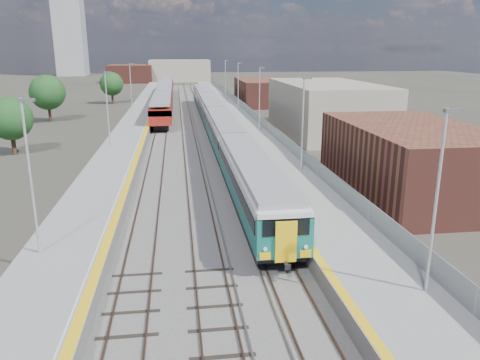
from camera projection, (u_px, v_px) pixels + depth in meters
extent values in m
plane|color=#47443A|center=(202.00, 129.00, 64.50)|extent=(320.00, 320.00, 0.00)
cube|color=#565451|center=(185.00, 126.00, 66.59)|extent=(10.50, 155.00, 0.06)
cube|color=#4C3323|center=(205.00, 122.00, 69.34)|extent=(0.07, 160.00, 0.14)
cube|color=#4C3323|center=(215.00, 122.00, 69.52)|extent=(0.07, 160.00, 0.14)
cube|color=#4C3323|center=(182.00, 123.00, 68.89)|extent=(0.07, 160.00, 0.14)
cube|color=#4C3323|center=(191.00, 123.00, 69.07)|extent=(0.07, 160.00, 0.14)
cube|color=#4C3323|center=(158.00, 123.00, 68.44)|extent=(0.07, 160.00, 0.14)
cube|color=#4C3323|center=(168.00, 123.00, 68.63)|extent=(0.07, 160.00, 0.14)
cube|color=gray|center=(203.00, 122.00, 69.30)|extent=(0.08, 160.00, 0.10)
cube|color=gray|center=(194.00, 123.00, 69.12)|extent=(0.08, 160.00, 0.10)
cube|color=slate|center=(237.00, 122.00, 67.42)|extent=(4.70, 155.00, 1.00)
cube|color=gray|center=(237.00, 118.00, 67.28)|extent=(4.70, 155.00, 0.03)
cube|color=yellow|center=(223.00, 118.00, 67.01)|extent=(0.40, 155.00, 0.01)
cube|color=gray|center=(252.00, 114.00, 67.40)|extent=(0.06, 155.00, 1.20)
cylinder|color=#9EA0A3|center=(436.00, 204.00, 18.25)|extent=(0.12, 0.12, 7.50)
cube|color=#4C4C4F|center=(453.00, 111.00, 17.29)|extent=(0.70, 0.18, 0.14)
cylinder|color=#9EA0A3|center=(303.00, 125.00, 37.33)|extent=(0.12, 0.12, 7.50)
cube|color=#4C4C4F|center=(307.00, 78.00, 36.38)|extent=(0.70, 0.18, 0.14)
cylinder|color=#9EA0A3|center=(259.00, 99.00, 56.42)|extent=(0.12, 0.12, 7.50)
cube|color=#4C4C4F|center=(262.00, 68.00, 55.46)|extent=(0.70, 0.18, 0.14)
cylinder|color=#9EA0A3|center=(238.00, 86.00, 75.50)|extent=(0.12, 0.12, 7.50)
cube|color=#4C4C4F|center=(240.00, 63.00, 74.54)|extent=(0.70, 0.18, 0.14)
cylinder|color=#9EA0A3|center=(225.00, 79.00, 94.58)|extent=(0.12, 0.12, 7.50)
cube|color=#4C4C4F|center=(226.00, 60.00, 93.63)|extent=(0.70, 0.18, 0.14)
cube|color=slate|center=(136.00, 124.00, 65.59)|extent=(4.30, 155.00, 1.00)
cube|color=gray|center=(136.00, 120.00, 65.45)|extent=(4.30, 155.00, 0.03)
cube|color=yellow|center=(150.00, 120.00, 65.69)|extent=(0.45, 155.00, 0.01)
cube|color=silver|center=(147.00, 120.00, 65.65)|extent=(0.08, 155.00, 0.01)
cylinder|color=#9EA0A3|center=(31.00, 179.00, 21.83)|extent=(0.12, 0.12, 7.50)
cube|color=#4C4C4F|center=(27.00, 100.00, 20.87)|extent=(0.70, 0.18, 0.14)
cylinder|color=#9EA0A3|center=(107.00, 110.00, 46.64)|extent=(0.12, 0.12, 7.50)
cube|color=#4C4C4F|center=(107.00, 72.00, 45.68)|extent=(0.70, 0.18, 0.14)
cylinder|color=#9EA0A3|center=(131.00, 89.00, 71.44)|extent=(0.12, 0.12, 7.50)
cube|color=#4C4C4F|center=(131.00, 64.00, 70.49)|extent=(0.70, 0.18, 0.14)
cube|color=brown|center=(411.00, 160.00, 35.05)|extent=(9.00, 16.00, 5.20)
cube|color=gray|center=(326.00, 108.00, 60.90)|extent=(11.00, 22.00, 6.40)
cube|color=brown|center=(260.00, 92.00, 92.22)|extent=(8.00, 18.00, 4.80)
cube|color=gray|center=(180.00, 71.00, 158.71)|extent=(20.00, 14.00, 7.00)
cube|color=brown|center=(130.00, 74.00, 152.09)|extent=(14.00, 12.00, 5.60)
cube|color=gray|center=(69.00, 24.00, 186.92)|extent=(11.00, 11.00, 40.00)
cube|color=black|center=(252.00, 199.00, 31.57)|extent=(2.63, 18.88, 0.45)
cube|color=#136552|center=(252.00, 188.00, 31.36)|extent=(2.73, 18.88, 1.10)
cube|color=black|center=(252.00, 175.00, 31.13)|extent=(2.79, 18.88, 0.76)
cube|color=silver|center=(252.00, 167.00, 30.96)|extent=(2.73, 18.88, 0.46)
cube|color=gray|center=(252.00, 161.00, 30.85)|extent=(2.42, 18.88, 0.39)
cube|color=black|center=(224.00, 143.00, 50.07)|extent=(2.63, 18.88, 0.45)
cube|color=#136552|center=(223.00, 136.00, 49.86)|extent=(2.73, 18.88, 1.10)
cube|color=black|center=(223.00, 128.00, 49.62)|extent=(2.79, 18.88, 0.76)
cube|color=silver|center=(223.00, 123.00, 49.46)|extent=(2.73, 18.88, 0.46)
cube|color=gray|center=(223.00, 119.00, 49.35)|extent=(2.42, 18.88, 0.39)
cube|color=black|center=(210.00, 118.00, 68.56)|extent=(2.63, 18.88, 0.45)
cube|color=#136552|center=(210.00, 113.00, 68.35)|extent=(2.73, 18.88, 1.10)
cube|color=black|center=(210.00, 107.00, 68.12)|extent=(2.79, 18.88, 0.76)
cube|color=silver|center=(210.00, 102.00, 67.95)|extent=(2.73, 18.88, 0.46)
cube|color=gray|center=(210.00, 100.00, 67.84)|extent=(2.42, 18.88, 0.39)
cube|color=black|center=(203.00, 103.00, 87.06)|extent=(2.63, 18.88, 0.45)
cube|color=#136552|center=(203.00, 99.00, 86.85)|extent=(2.73, 18.88, 1.10)
cube|color=black|center=(203.00, 94.00, 86.61)|extent=(2.79, 18.88, 0.76)
cube|color=silver|center=(203.00, 91.00, 86.45)|extent=(2.73, 18.88, 0.46)
cube|color=gray|center=(203.00, 89.00, 86.34)|extent=(2.42, 18.88, 0.39)
cube|color=#136552|center=(284.00, 237.00, 22.00)|extent=(2.71, 0.58, 2.03)
cube|color=black|center=(286.00, 228.00, 21.55)|extent=(2.23, 0.06, 0.77)
cube|color=yellow|center=(286.00, 242.00, 21.68)|extent=(1.02, 0.10, 2.03)
cube|color=black|center=(163.00, 120.00, 69.42)|extent=(2.00, 16.96, 0.69)
cube|color=maroon|center=(162.00, 108.00, 68.97)|extent=(2.94, 19.96, 2.10)
cube|color=black|center=(162.00, 105.00, 68.82)|extent=(3.00, 19.96, 0.74)
cube|color=gray|center=(162.00, 98.00, 68.54)|extent=(2.63, 19.96, 0.42)
cube|color=black|center=(165.00, 104.00, 88.94)|extent=(2.00, 16.96, 0.69)
cube|color=maroon|center=(165.00, 95.00, 88.49)|extent=(2.94, 19.96, 2.10)
cube|color=black|center=(165.00, 92.00, 88.34)|extent=(3.00, 19.96, 0.74)
cube|color=gray|center=(165.00, 87.00, 88.06)|extent=(2.63, 19.96, 0.42)
cube|color=black|center=(167.00, 94.00, 108.45)|extent=(2.00, 16.96, 0.69)
cube|color=maroon|center=(167.00, 87.00, 108.01)|extent=(2.94, 19.96, 2.10)
cube|color=black|center=(167.00, 84.00, 107.86)|extent=(3.00, 19.96, 0.74)
cube|color=gray|center=(167.00, 80.00, 107.58)|extent=(2.63, 19.96, 0.42)
cylinder|color=#382619|center=(14.00, 145.00, 48.30)|extent=(0.44, 0.44, 2.09)
sphere|color=#163B17|center=(10.00, 119.00, 47.56)|extent=(4.42, 4.42, 4.42)
cylinder|color=#382619|center=(50.00, 114.00, 70.10)|extent=(0.44, 0.44, 2.44)
sphere|color=#163B17|center=(47.00, 92.00, 69.24)|extent=(5.16, 5.16, 5.16)
cylinder|color=#382619|center=(113.00, 98.00, 93.36)|extent=(0.44, 0.44, 2.17)
sphere|color=#163B17|center=(112.00, 84.00, 92.60)|extent=(4.58, 4.58, 4.58)
cylinder|color=#382619|center=(352.00, 111.00, 75.23)|extent=(0.44, 0.44, 1.88)
sphere|color=#163B17|center=(353.00, 96.00, 74.56)|extent=(3.97, 3.97, 3.97)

